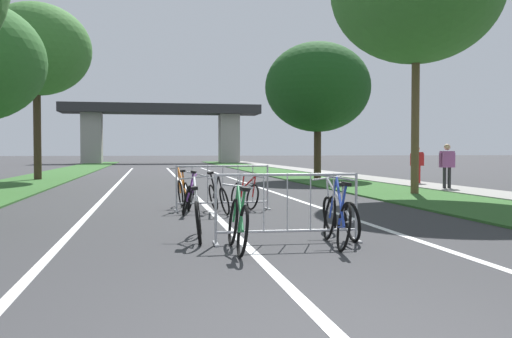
{
  "coord_description": "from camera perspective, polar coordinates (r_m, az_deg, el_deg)",
  "views": [
    {
      "loc": [
        -1.38,
        -3.65,
        1.39
      ],
      "look_at": [
        0.94,
        8.65,
        0.98
      ],
      "focal_mm": 39.67,
      "sensor_mm": 36.0,
      "label": 1
    }
  ],
  "objects": [
    {
      "name": "bicycle_blue_3",
      "position": [
        8.37,
        8.15,
        -4.99
      ],
      "size": [
        0.61,
        1.73,
        1.03
      ],
      "rotation": [
        0.0,
        0.0,
        -0.13
      ],
      "color": "black",
      "rests_on": "ground"
    },
    {
      "name": "tree_left_cypress_far",
      "position": [
        28.58,
        -21.28,
        11.14
      ],
      "size": [
        5.01,
        5.01,
        8.21
      ],
      "color": "#3D2D1E",
      "rests_on": "ground"
    },
    {
      "name": "pedestrian_waiting",
      "position": [
        20.76,
        18.71,
        0.66
      ],
      "size": [
        0.59,
        0.3,
        1.62
      ],
      "rotation": [
        0.0,
        0.0,
        3.06
      ],
      "color": "#262628",
      "rests_on": "ground"
    },
    {
      "name": "bicycle_white_5",
      "position": [
        8.87,
        -5.87,
        -4.79
      ],
      "size": [
        0.49,
        1.65,
        0.99
      ],
      "rotation": [
        0.0,
        0.0,
        -0.09
      ],
      "color": "black",
      "rests_on": "ground"
    },
    {
      "name": "bicycle_orange_6",
      "position": [
        13.69,
        -7.34,
        -2.38
      ],
      "size": [
        0.45,
        1.66,
        1.0
      ],
      "rotation": [
        0.0,
        0.0,
        0.09
      ],
      "color": "black",
      "rests_on": "ground"
    },
    {
      "name": "lane_stripe_center",
      "position": [
        24.56,
        -7.46,
        -1.38
      ],
      "size": [
        0.14,
        41.67,
        0.01
      ],
      "primitive_type": "cube",
      "color": "silver",
      "rests_on": "ground"
    },
    {
      "name": "grass_verge_right",
      "position": [
        34.07,
        2.72,
        -0.43
      ],
      "size": [
        3.26,
        72.03,
        0.05
      ],
      "primitive_type": "cube",
      "color": "#2D5B26",
      "rests_on": "ground"
    },
    {
      "name": "grass_verge_left",
      "position": [
        33.54,
        -19.52,
        -0.57
      ],
      "size": [
        3.26,
        72.03,
        0.05
      ],
      "primitive_type": "cube",
      "color": "#2D5B26",
      "rests_on": "ground"
    },
    {
      "name": "bicycle_green_7",
      "position": [
        7.83,
        -1.83,
        -5.55
      ],
      "size": [
        0.46,
        1.66,
        0.92
      ],
      "rotation": [
        0.0,
        0.0,
        -0.02
      ],
      "color": "black",
      "rests_on": "ground"
    },
    {
      "name": "bicycle_black_4",
      "position": [
        12.6,
        -3.84,
        -2.84
      ],
      "size": [
        0.48,
        1.61,
        0.92
      ],
      "rotation": [
        0.0,
        0.0,
        3.28
      ],
      "color": "black",
      "rests_on": "ground"
    },
    {
      "name": "crowd_barrier_nearest",
      "position": [
        8.53,
        3.18,
        -4.02
      ],
      "size": [
        2.23,
        0.51,
        1.05
      ],
      "rotation": [
        0.0,
        0.0,
        -0.03
      ],
      "color": "#ADADB2",
      "rests_on": "ground"
    },
    {
      "name": "tree_right_oak_near",
      "position": [
        27.7,
        6.24,
        8.2
      ],
      "size": [
        5.09,
        5.09,
        6.62
      ],
      "color": "#3D2D1E",
      "rests_on": "ground"
    },
    {
      "name": "sidewalk_path_right",
      "position": [
        34.75,
        6.83,
        -0.37
      ],
      "size": [
        1.85,
        72.03,
        0.08
      ],
      "primitive_type": "cube",
      "color": "gray",
      "rests_on": "ground"
    },
    {
      "name": "pedestrian_with_backpack",
      "position": [
        23.74,
        15.94,
        0.75
      ],
      "size": [
        0.57,
        0.31,
        1.57
      ],
      "rotation": [
        0.0,
        0.0,
        -0.12
      ],
      "color": "#B21E1E",
      "rests_on": "ground"
    },
    {
      "name": "bicycle_purple_0",
      "position": [
        12.61,
        -6.73,
        -2.81
      ],
      "size": [
        0.65,
        1.65,
        0.96
      ],
      "rotation": [
        0.0,
        0.0,
        -0.18
      ],
      "color": "black",
      "rests_on": "ground"
    },
    {
      "name": "bicycle_silver_1",
      "position": [
        9.21,
        8.47,
        -4.61
      ],
      "size": [
        0.51,
        1.69,
        0.97
      ],
      "rotation": [
        0.0,
        0.0,
        0.01
      ],
      "color": "black",
      "rests_on": "ground"
    },
    {
      "name": "crowd_barrier_second",
      "position": [
        13.17,
        -3.36,
        -1.94
      ],
      "size": [
        2.24,
        0.57,
        1.05
      ],
      "rotation": [
        0.0,
        0.0,
        0.06
      ],
      "color": "#ADADB2",
      "rests_on": "ground"
    },
    {
      "name": "lane_stripe_left_lane",
      "position": [
        24.56,
        -13.75,
        -1.42
      ],
      "size": [
        0.14,
        41.67,
        0.01
      ],
      "primitive_type": "cube",
      "color": "silver",
      "rests_on": "ground"
    },
    {
      "name": "lane_stripe_right_lane",
      "position": [
        24.86,
        -1.25,
        -1.33
      ],
      "size": [
        0.14,
        41.67,
        0.01
      ],
      "primitive_type": "cube",
      "color": "silver",
      "rests_on": "ground"
    },
    {
      "name": "bicycle_red_2",
      "position": [
        13.65,
        -1.17,
        -2.52
      ],
      "size": [
        0.71,
        1.57,
        0.85
      ],
      "rotation": [
        0.0,
        0.0,
        3.39
      ],
      "color": "black",
      "rests_on": "ground"
    },
    {
      "name": "overpass_bridge",
      "position": [
        63.28,
        -9.47,
        4.88
      ],
      "size": [
        21.54,
        4.28,
        6.45
      ],
      "color": "#2D2D30",
      "rests_on": "ground"
    }
  ]
}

